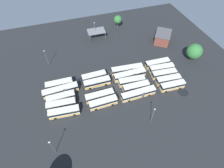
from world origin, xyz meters
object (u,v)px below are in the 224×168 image
object	(u,v)px
bus_row2_slot3	(100,96)
lamp_post_far_corner	(153,115)
bus_row0_slot4	(172,86)
bus_row0_slot2	(164,74)
bus_row1_slot0	(127,69)
bus_row3_slot2	(61,98)
bus_row1_slot1	(130,75)
lamp_post_mid_lot	(52,147)
bus_row2_slot0	(94,77)
bus_row3_slot1	(61,90)
tree_south_edge	(194,51)
bus_row2_slot4	(103,103)
bus_row3_slot4	(64,112)
bus_row0_slot3	(168,80)
bus_row1_slot3	(136,87)
tree_north_edge	(118,20)
bus_row1_slot4	(138,94)
bus_row2_slot1	(97,82)
bus_row3_slot0	(59,84)
depot_building	(163,37)
maintenance_shelter	(96,31)
bus_row1_slot2	(132,81)
lamp_post_by_building	(95,30)
bus_row0_slot0	(157,63)
lamp_post_near_entrance	(46,57)
bus_row0_slot1	(161,68)
bus_row3_slot3	(61,104)

from	to	relation	value
bus_row2_slot3	lamp_post_far_corner	distance (m)	21.54
bus_row0_slot4	bus_row0_slot2	bearing A→B (deg)	-89.97
bus_row1_slot0	bus_row3_slot2	size ratio (longest dim) A/B	1.31
bus_row1_slot1	lamp_post_mid_lot	size ratio (longest dim) A/B	1.72
bus_row2_slot0	bus_row3_slot1	size ratio (longest dim) A/B	0.74
bus_row0_slot4	tree_south_edge	xyz separation A→B (m)	(-17.95, -12.78, 3.38)
bus_row3_slot1	bus_row1_slot1	bearing A→B (deg)	178.82
bus_row1_slot1	bus_row2_slot4	distance (m)	18.17
bus_row3_slot4	lamp_post_far_corner	world-z (taller)	lamp_post_far_corner
bus_row0_slot3	bus_row1_slot0	world-z (taller)	same
bus_row1_slot3	tree_north_edge	xyz separation A→B (m)	(-8.11, -45.96, 3.41)
bus_row1_slot4	bus_row2_slot3	size ratio (longest dim) A/B	1.25
bus_row2_slot1	bus_row3_slot0	distance (m)	15.51
bus_row1_slot4	bus_row2_slot1	size ratio (longest dim) A/B	1.28
bus_row2_slot1	bus_row0_slot3	bearing A→B (deg)	164.99
bus_row0_slot2	bus_row1_slot4	xyz separation A→B (m)	(14.83, 6.55, 0.00)
depot_building	tree_north_edge	distance (m)	26.78
bus_row1_slot1	tree_north_edge	world-z (taller)	tree_north_edge
bus_row1_slot0	bus_row0_slot2	bearing A→B (deg)	152.22
bus_row3_slot2	maintenance_shelter	world-z (taller)	maintenance_shelter
bus_row0_slot2	bus_row1_slot2	xyz separation A→B (m)	(14.88, -0.45, 0.00)
bus_row3_slot0	lamp_post_by_building	world-z (taller)	lamp_post_by_building
bus_row0_slot4	bus_row2_slot3	distance (m)	29.93
bus_row2_slot3	depot_building	world-z (taller)	depot_building
bus_row1_slot2	bus_row1_slot4	bearing A→B (deg)	90.36
bus_row0_slot2	bus_row3_slot4	bearing A→B (deg)	7.72
bus_row0_slot0	bus_row3_slot2	world-z (taller)	same
bus_row2_slot4	bus_row3_slot0	bearing A→B (deg)	-44.59
maintenance_shelter	tree_north_edge	xyz separation A→B (m)	(-14.00, -5.48, 1.25)
bus_row0_slot3	bus_row1_slot3	size ratio (longest dim) A/B	0.96
bus_row1_slot4	tree_north_edge	distance (m)	50.29
bus_row0_slot3	bus_row3_slot2	bearing A→B (deg)	-5.88
bus_row1_slot1	tree_north_edge	size ratio (longest dim) A/B	1.85
lamp_post_far_corner	lamp_post_near_entrance	bearing A→B (deg)	-52.68
bus_row0_slot1	maintenance_shelter	xyz separation A→B (m)	(20.86, -34.04, 2.15)
bus_row1_slot2	tree_south_edge	size ratio (longest dim) A/B	1.26
bus_row3_slot2	bus_row0_slot1	bearing A→B (deg)	-176.87
bus_row2_slot1	bus_row3_slot1	bearing A→B (deg)	-1.81
bus_row0_slot2	bus_row3_slot0	xyz separation A→B (m)	(43.82, -8.05, 0.00)
bus_row1_slot2	tree_south_edge	bearing A→B (deg)	-170.86
lamp_post_far_corner	bus_row1_slot3	bearing A→B (deg)	-93.06
bus_row0_slot1	bus_row1_slot0	xyz separation A→B (m)	(14.72, -4.08, 0.00)
bus_row0_slot4	lamp_post_near_entrance	bearing A→B (deg)	-32.69
bus_row3_slot3	maintenance_shelter	distance (m)	46.51
bus_row0_slot3	bus_row3_slot0	bearing A→B (deg)	-14.87
bus_row2_slot0	bus_row3_slot1	xyz separation A→B (m)	(14.51, 3.17, 0.00)
bus_row0_slot1	bus_row2_slot3	world-z (taller)	same
bus_row2_slot3	bus_row2_slot4	bearing A→B (deg)	96.91
bus_row3_slot4	tree_north_edge	bearing A→B (deg)	-127.55
bus_row1_slot3	lamp_post_by_building	distance (m)	41.40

